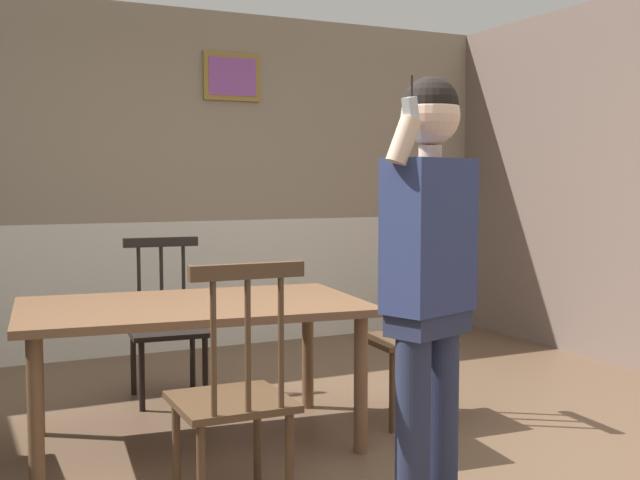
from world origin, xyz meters
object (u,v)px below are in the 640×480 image
Objects in this scene: chair_at_table_head at (234,395)px; chair_opposite_corner at (412,334)px; dining_table at (193,318)px; chair_by_doorway at (167,324)px; person_figure at (430,268)px.

chair_opposite_corner is at bearing 30.27° from chair_at_table_head.
dining_table is 1.75× the size of chair_at_table_head.
chair_opposite_corner reaches higher than chair_by_doorway.
chair_at_table_head is (-0.10, -0.90, -0.17)m from dining_table.
chair_opposite_corner is (1.15, -1.04, 0.02)m from chair_by_doorway.
dining_table is 0.92m from chair_at_table_head.
person_figure is at bearing -30.59° from chair_at_table_head.
person_figure is (0.67, -0.41, 0.53)m from chair_at_table_head.
dining_table is at bearing -85.34° from person_figure.
chair_opposite_corner is at bearing -138.89° from person_figure.
dining_table is 1.75× the size of chair_opposite_corner.
chair_opposite_corner reaches higher than dining_table.
person_figure reaches higher than chair_at_table_head.
chair_at_table_head is at bearing -50.32° from person_figure.
chair_opposite_corner is 1.45m from person_figure.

